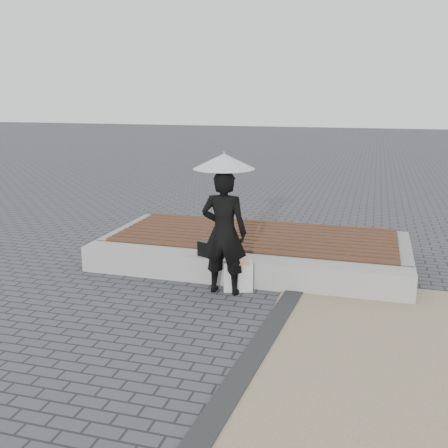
{
  "coord_description": "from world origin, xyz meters",
  "views": [
    {
      "loc": [
        1.85,
        -5.56,
        2.74
      ],
      "look_at": [
        -0.09,
        1.15,
        1.0
      ],
      "focal_mm": 41.86,
      "sensor_mm": 36.0,
      "label": 1
    }
  ],
  "objects_px": {
    "parasol": "(224,161)",
    "canvas_tote": "(238,276)",
    "seating_ledge": "(238,269)",
    "woman": "(224,232)",
    "handbag": "(208,249)"
  },
  "relations": [
    {
      "from": "parasol",
      "to": "handbag",
      "type": "height_order",
      "value": "parasol"
    },
    {
      "from": "seating_ledge",
      "to": "canvas_tote",
      "type": "bearing_deg",
      "value": -75.47
    },
    {
      "from": "woman",
      "to": "handbag",
      "type": "xyz_separation_m",
      "value": [
        -0.34,
        0.31,
        -0.37
      ]
    },
    {
      "from": "parasol",
      "to": "handbag",
      "type": "distance_m",
      "value": 1.43
    },
    {
      "from": "woman",
      "to": "handbag",
      "type": "bearing_deg",
      "value": -43.3
    },
    {
      "from": "seating_ledge",
      "to": "woman",
      "type": "relative_size",
      "value": 2.84
    },
    {
      "from": "seating_ledge",
      "to": "handbag",
      "type": "relative_size",
      "value": 15.52
    },
    {
      "from": "parasol",
      "to": "canvas_tote",
      "type": "height_order",
      "value": "parasol"
    },
    {
      "from": "parasol",
      "to": "handbag",
      "type": "xyz_separation_m",
      "value": [
        -0.34,
        0.31,
        -1.35
      ]
    },
    {
      "from": "seating_ledge",
      "to": "parasol",
      "type": "height_order",
      "value": "parasol"
    },
    {
      "from": "seating_ledge",
      "to": "canvas_tote",
      "type": "height_order",
      "value": "canvas_tote"
    },
    {
      "from": "seating_ledge",
      "to": "handbag",
      "type": "height_order",
      "value": "handbag"
    },
    {
      "from": "seating_ledge",
      "to": "woman",
      "type": "height_order",
      "value": "woman"
    },
    {
      "from": "handbag",
      "to": "canvas_tote",
      "type": "height_order",
      "value": "handbag"
    },
    {
      "from": "handbag",
      "to": "canvas_tote",
      "type": "bearing_deg",
      "value": 0.03
    }
  ]
}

